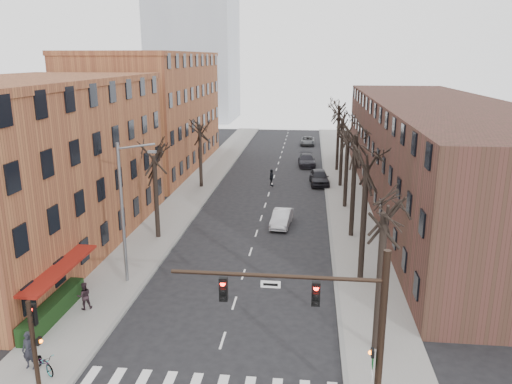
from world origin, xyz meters
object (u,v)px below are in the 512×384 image
(silver_sedan, at_px, (282,218))
(parked_car_mid, at_px, (307,160))
(pedestrian_a, at_px, (29,350))
(bicycle, at_px, (43,362))
(parked_car_near, at_px, (319,177))

(silver_sedan, distance_m, parked_car_mid, 24.55)
(silver_sedan, relative_size, pedestrian_a, 2.31)
(parked_car_mid, height_order, bicycle, parked_car_mid)
(silver_sedan, distance_m, parked_car_near, 15.05)
(silver_sedan, height_order, parked_car_near, parked_car_near)
(parked_car_near, relative_size, bicycle, 2.87)
(silver_sedan, relative_size, parked_car_mid, 0.80)
(pedestrian_a, bearing_deg, silver_sedan, 65.49)
(parked_car_near, bearing_deg, silver_sedan, -107.16)
(silver_sedan, distance_m, bicycle, 23.67)
(pedestrian_a, distance_m, bicycle, 0.87)
(parked_car_mid, bearing_deg, silver_sedan, -97.98)
(pedestrian_a, height_order, bicycle, pedestrian_a)
(parked_car_near, relative_size, pedestrian_a, 2.78)
(bicycle, bearing_deg, parked_car_near, 14.69)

